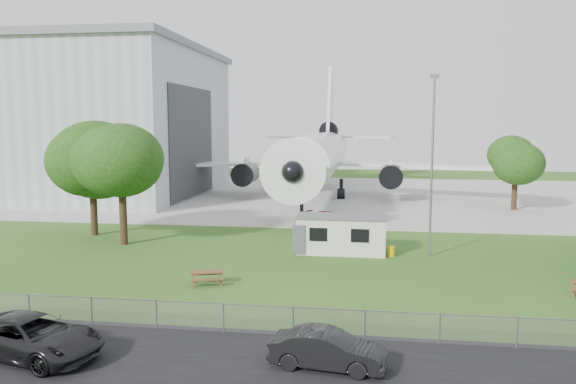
# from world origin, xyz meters

# --- Properties ---
(ground) EXTENTS (160.00, 160.00, 0.00)m
(ground) POSITION_xyz_m (0.00, 0.00, 0.00)
(ground) COLOR #427025
(asphalt_strip) EXTENTS (120.00, 8.00, 0.02)m
(asphalt_strip) POSITION_xyz_m (0.00, -13.00, 0.01)
(asphalt_strip) COLOR black
(asphalt_strip) RESTS_ON ground
(concrete_apron) EXTENTS (120.00, 46.00, 0.03)m
(concrete_apron) POSITION_xyz_m (0.00, 38.00, 0.01)
(concrete_apron) COLOR #B7B7B2
(concrete_apron) RESTS_ON ground
(hangar) EXTENTS (43.00, 31.00, 18.55)m
(hangar) POSITION_xyz_m (-37.97, 36.00, 9.41)
(hangar) COLOR #B2B7BC
(hangar) RESTS_ON ground
(airliner) EXTENTS (46.36, 47.73, 17.69)m
(airliner) POSITION_xyz_m (-2.00, 35.86, 5.27)
(airliner) COLOR white
(airliner) RESTS_ON ground
(site_cabin) EXTENTS (6.77, 2.77, 2.62)m
(site_cabin) POSITION_xyz_m (2.26, 6.37, 1.31)
(site_cabin) COLOR silver
(site_cabin) RESTS_ON ground
(picnic_west) EXTENTS (2.15, 1.95, 0.76)m
(picnic_west) POSITION_xyz_m (-4.79, -2.49, 0.00)
(picnic_west) COLOR brown
(picnic_west) RESTS_ON ground
(fence) EXTENTS (58.00, 0.04, 1.30)m
(fence) POSITION_xyz_m (0.00, -9.50, 0.00)
(fence) COLOR gray
(fence) RESTS_ON ground
(lamp_mast) EXTENTS (0.16, 0.16, 12.00)m
(lamp_mast) POSITION_xyz_m (8.20, 6.20, 6.00)
(lamp_mast) COLOR slate
(lamp_mast) RESTS_ON ground
(tree_west_big) EXTENTS (8.21, 8.21, 9.97)m
(tree_west_big) POSITION_xyz_m (-17.84, 9.92, 5.85)
(tree_west_big) COLOR #382619
(tree_west_big) RESTS_ON ground
(tree_west_small) EXTENTS (7.07, 7.07, 9.95)m
(tree_west_small) POSITION_xyz_m (-13.91, 6.80, 6.40)
(tree_west_small) COLOR #382619
(tree_west_small) RESTS_ON ground
(tree_far_apron) EXTENTS (5.18, 5.18, 7.81)m
(tree_far_apron) POSITION_xyz_m (19.09, 28.67, 5.19)
(tree_far_apron) COLOR #382619
(tree_far_apron) RESTS_ON ground
(car_centre_sedan) EXTENTS (4.40, 2.04, 1.40)m
(car_centre_sedan) POSITION_xyz_m (2.67, -12.38, 0.70)
(car_centre_sedan) COLOR black
(car_centre_sedan) RESTS_ON ground
(car_west_estate) EXTENTS (6.23, 3.99, 1.60)m
(car_west_estate) POSITION_xyz_m (-8.61, -13.02, 0.80)
(car_west_estate) COLOR black
(car_west_estate) RESTS_ON ground
(car_apron_van) EXTENTS (4.89, 3.17, 1.32)m
(car_apron_van) POSITION_xyz_m (0.78, 16.02, 0.66)
(car_apron_van) COLOR maroon
(car_apron_van) RESTS_ON ground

